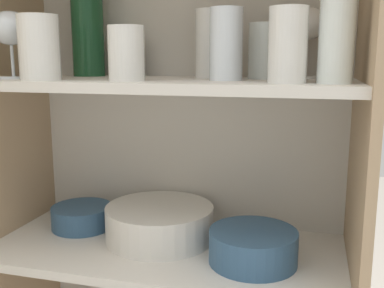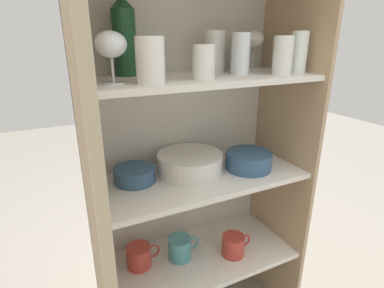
{
  "view_description": "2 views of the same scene",
  "coord_description": "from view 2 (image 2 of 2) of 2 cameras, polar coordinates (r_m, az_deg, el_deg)",
  "views": [
    {
      "loc": [
        0.31,
        -0.74,
        1.17
      ],
      "look_at": [
        0.05,
        0.22,
        0.98
      ],
      "focal_mm": 42.0,
      "sensor_mm": 36.0,
      "label": 1
    },
    {
      "loc": [
        -0.5,
        -0.76,
        1.25
      ],
      "look_at": [
        -0.04,
        0.18,
        0.88
      ],
      "focal_mm": 28.0,
      "sensor_mm": 36.0,
      "label": 2
    }
  ],
  "objects": [
    {
      "name": "plate_stack_white",
      "position": [
        1.18,
        -0.44,
        -3.68
      ],
      "size": [
        0.26,
        0.26,
        0.08
      ],
      "color": "silver",
      "rests_on": "shelf_board_middle"
    },
    {
      "name": "shelf_board_lower",
      "position": [
        1.39,
        1.48,
        -20.8
      ],
      "size": [
        0.8,
        0.36,
        0.02
      ],
      "primitive_type": "cube",
      "color": "silver"
    },
    {
      "name": "tumbler_glass_0",
      "position": [
        1.11,
        9.21,
        16.6
      ],
      "size": [
        0.07,
        0.07,
        0.14
      ],
      "color": "white",
      "rests_on": "shelf_board_upper"
    },
    {
      "name": "tumbler_glass_3",
      "position": [
        1.17,
        4.32,
        17.11
      ],
      "size": [
        0.08,
        0.08,
        0.15
      ],
      "color": "white",
      "rests_on": "shelf_board_upper"
    },
    {
      "name": "cupboard_door",
      "position": [
        0.72,
        -15.74,
        -23.54
      ],
      "size": [
        0.05,
        0.41,
        1.54
      ],
      "color": "tan",
      "rests_on": "ground_plane"
    },
    {
      "name": "cupboard_side_left",
      "position": [
        1.06,
        -18.5,
        -8.9
      ],
      "size": [
        0.02,
        0.39,
        1.54
      ],
      "primitive_type": "cube",
      "color": "tan",
      "rests_on": "ground_plane"
    },
    {
      "name": "tumbler_glass_5",
      "position": [
        0.96,
        2.27,
        15.31
      ],
      "size": [
        0.07,
        0.07,
        0.11
      ],
      "color": "white",
      "rests_on": "shelf_board_upper"
    },
    {
      "name": "cupboard_side_right",
      "position": [
        1.39,
        16.72,
        -1.81
      ],
      "size": [
        0.02,
        0.39,
        1.54
      ],
      "primitive_type": "cube",
      "color": "tan",
      "rests_on": "ground_plane"
    },
    {
      "name": "coffee_mug_extra_1",
      "position": [
        1.38,
        7.93,
        -18.53
      ],
      "size": [
        0.14,
        0.1,
        0.09
      ],
      "color": "#BC3D33",
      "rests_on": "shelf_board_lower"
    },
    {
      "name": "cupboard_back_panel",
      "position": [
        1.32,
        -2.13,
        -2.05
      ],
      "size": [
        0.83,
        0.02,
        1.54
      ],
      "primitive_type": "cube",
      "color": "silver",
      "rests_on": "ground_plane"
    },
    {
      "name": "serving_bowl_small",
      "position": [
        1.13,
        -10.87,
        -5.62
      ],
      "size": [
        0.15,
        0.15,
        0.06
      ],
      "color": "#33567A",
      "rests_on": "shelf_board_middle"
    },
    {
      "name": "tumbler_glass_7",
      "position": [
        1.13,
        16.89,
        15.83
      ],
      "size": [
        0.07,
        0.07,
        0.13
      ],
      "color": "white",
      "rests_on": "shelf_board_upper"
    },
    {
      "name": "shelf_board_upper",
      "position": [
        1.07,
        1.85,
        12.37
      ],
      "size": [
        0.8,
        0.36,
        0.02
      ],
      "primitive_type": "cube",
      "color": "silver"
    },
    {
      "name": "coffee_mug_extra_2",
      "position": [
        1.33,
        -10.0,
        -20.29
      ],
      "size": [
        0.14,
        0.1,
        0.09
      ],
      "color": "#BC3D33",
      "rests_on": "shelf_board_lower"
    },
    {
      "name": "mixing_bowl_large",
      "position": [
        1.24,
        10.72,
        -2.96
      ],
      "size": [
        0.19,
        0.19,
        0.07
      ],
      "color": "#33567A",
      "rests_on": "shelf_board_middle"
    },
    {
      "name": "tumbler_glass_4",
      "position": [
        1.19,
        19.66,
        16.08
      ],
      "size": [
        0.06,
        0.06,
        0.15
      ],
      "color": "white",
      "rests_on": "shelf_board_upper"
    },
    {
      "name": "coffee_mug_primary",
      "position": [
        1.35,
        -2.28,
        -19.16
      ],
      "size": [
        0.14,
        0.1,
        0.1
      ],
      "color": "teal",
      "rests_on": "shelf_board_lower"
    },
    {
      "name": "tumbler_glass_1",
      "position": [
        1.23,
        9.33,
        16.29
      ],
      "size": [
        0.07,
        0.07,
        0.12
      ],
      "color": "white",
      "rests_on": "shelf_board_upper"
    },
    {
      "name": "shelf_board_middle",
      "position": [
        1.18,
        1.65,
        -6.36
      ],
      "size": [
        0.8,
        0.36,
        0.02
      ],
      "primitive_type": "cube",
      "color": "silver"
    },
    {
      "name": "tumbler_glass_2",
      "position": [
        0.87,
        -7.96,
        15.47
      ],
      "size": [
        0.08,
        0.08,
        0.13
      ],
      "color": "white",
      "rests_on": "shelf_board_upper"
    },
    {
      "name": "wine_bottle",
      "position": [
        1.08,
        -12.79,
        19.41
      ],
      "size": [
        0.08,
        0.08,
        0.29
      ],
      "color": "#194728",
      "rests_on": "shelf_board_upper"
    },
    {
      "name": "wine_glass_1",
      "position": [
        0.88,
        -15.23,
        17.56
      ],
      "size": [
        0.09,
        0.09,
        0.14
      ],
      "color": "white",
      "rests_on": "shelf_board_upper"
    },
    {
      "name": "tumbler_glass_6",
      "position": [
        1.12,
        -7.0,
        15.58
      ],
      "size": [
        0.07,
        0.07,
        0.1
      ],
      "color": "white",
      "rests_on": "shelf_board_upper"
    },
    {
      "name": "wine_glass_0",
      "position": [
        1.31,
        11.63,
        18.74
      ],
      "size": [
        0.09,
        0.09,
        0.15
      ],
      "color": "white",
      "rests_on": "shelf_board_upper"
    }
  ]
}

